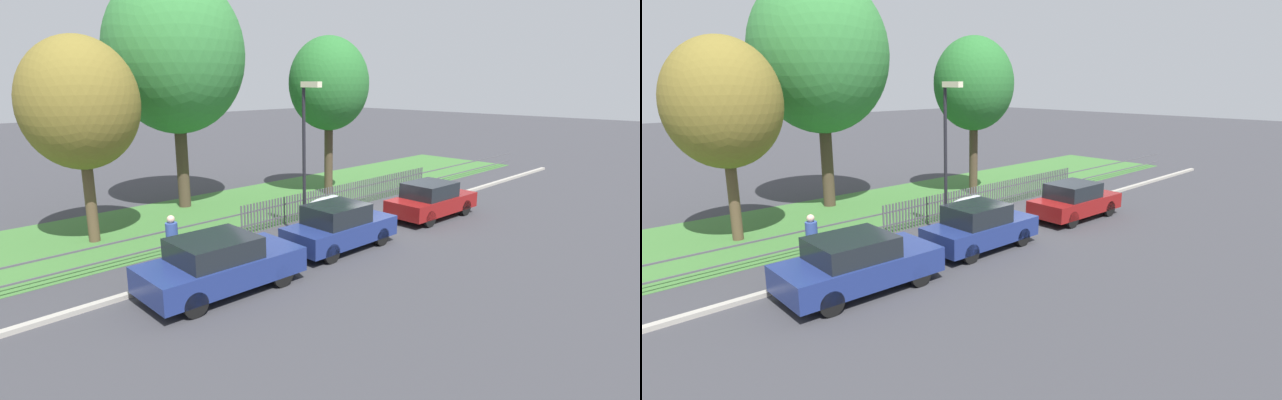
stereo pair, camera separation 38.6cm
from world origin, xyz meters
TOP-DOWN VIEW (x-y plane):
  - ground_plane at (0.00, 0.00)m, footprint 120.00×120.00m
  - kerb_stone at (0.00, 0.10)m, footprint 30.24×0.20m
  - grass_strip at (0.00, 5.43)m, footprint 30.24×6.43m
  - park_fence at (-0.00, 2.22)m, footprint 30.24×0.05m
  - parked_car_silver_hatchback at (-8.57, -1.19)m, footprint 4.11×1.97m
  - parked_car_black_saloon at (-4.07, -1.08)m, footprint 3.75×1.66m
  - parked_car_navy_estate at (1.15, -1.07)m, footprint 3.92×1.77m
  - covered_motorcycle at (-2.44, 1.10)m, footprint 2.11×0.75m
  - tree_nearest_kerb at (-9.26, 5.14)m, footprint 3.60×3.60m
  - tree_behind_motorcycle at (-4.70, 7.21)m, footprint 5.46×5.46m
  - tree_mid_park at (1.36, 4.65)m, footprint 3.61×3.61m
  - pedestrian_near_fence at (-8.74, 0.87)m, footprint 0.36×0.38m
  - street_lamp at (-4.01, 0.47)m, footprint 0.20×0.79m

SIDE VIEW (x-z plane):
  - ground_plane at x=0.00m, z-range 0.00..0.00m
  - grass_strip at x=0.00m, z-range 0.00..0.01m
  - kerb_stone at x=0.00m, z-range 0.00..0.12m
  - park_fence at x=0.00m, z-range 0.00..1.05m
  - covered_motorcycle at x=-2.44m, z-range 0.12..1.18m
  - parked_car_navy_estate at x=1.15m, z-range 0.00..1.40m
  - parked_car_black_saloon at x=-4.07m, z-range -0.01..1.46m
  - parked_car_silver_hatchback at x=-8.57m, z-range 0.01..1.45m
  - pedestrian_near_fence at x=-8.74m, z-range 0.11..1.73m
  - street_lamp at x=-4.01m, z-range 0.71..5.87m
  - tree_nearest_kerb at x=-9.26m, z-range 1.19..7.77m
  - tree_mid_park at x=1.36m, z-range 1.45..8.57m
  - tree_behind_motorcycle at x=-4.70m, z-range 1.51..10.87m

